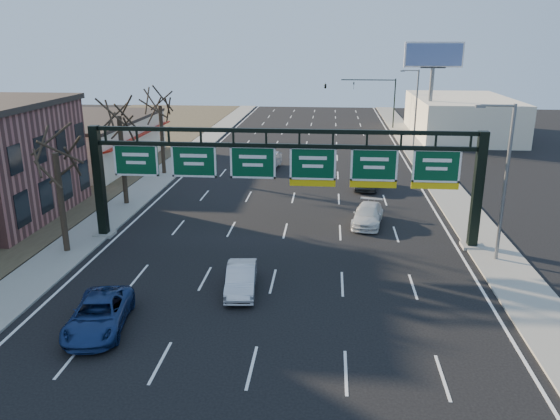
# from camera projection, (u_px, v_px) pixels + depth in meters

# --- Properties ---
(ground) EXTENTS (160.00, 160.00, 0.00)m
(ground) POSITION_uv_depth(u_px,v_px,m) (269.00, 298.00, 27.07)
(ground) COLOR black
(ground) RESTS_ON ground
(sidewalk_left) EXTENTS (3.00, 120.00, 0.12)m
(sidewalk_left) POSITION_uv_depth(u_px,v_px,m) (147.00, 187.00, 47.16)
(sidewalk_left) COLOR gray
(sidewalk_left) RESTS_ON ground
(sidewalk_right) EXTENTS (3.00, 120.00, 0.12)m
(sidewalk_right) POSITION_uv_depth(u_px,v_px,m) (450.00, 194.00, 44.94)
(sidewalk_right) COLOR gray
(sidewalk_right) RESTS_ON ground
(dirt_strip_left) EXTENTS (21.00, 120.00, 0.06)m
(dirt_strip_left) POSITION_uv_depth(u_px,v_px,m) (13.00, 184.00, 48.23)
(dirt_strip_left) COLOR #473D2B
(dirt_strip_left) RESTS_ON ground
(lane_markings) EXTENTS (21.60, 120.00, 0.01)m
(lane_markings) POSITION_uv_depth(u_px,v_px,m) (295.00, 191.00, 46.07)
(lane_markings) COLOR white
(lane_markings) RESTS_ON ground
(sign_gantry) EXTENTS (24.60, 1.20, 7.20)m
(sign_gantry) POSITION_uv_depth(u_px,v_px,m) (285.00, 170.00, 33.27)
(sign_gantry) COLOR black
(sign_gantry) RESTS_ON ground
(cream_strip) EXTENTS (10.90, 18.40, 4.70)m
(cream_strip) POSITION_uv_depth(u_px,v_px,m) (92.00, 141.00, 55.78)
(cream_strip) COLOR beige
(cream_strip) RESTS_ON ground
(building_right_distant) EXTENTS (12.00, 20.00, 5.00)m
(building_right_distant) POSITION_uv_depth(u_px,v_px,m) (461.00, 116.00, 72.08)
(building_right_distant) COLOR beige
(building_right_distant) RESTS_ON ground
(tree_gantry) EXTENTS (3.60, 3.60, 8.48)m
(tree_gantry) POSITION_uv_depth(u_px,v_px,m) (53.00, 135.00, 30.80)
(tree_gantry) COLOR black
(tree_gantry) RESTS_ON sidewalk_left
(tree_mid) EXTENTS (3.60, 3.60, 9.24)m
(tree_mid) POSITION_uv_depth(u_px,v_px,m) (118.00, 102.00, 40.08)
(tree_mid) COLOR black
(tree_mid) RESTS_ON sidewalk_left
(tree_far) EXTENTS (3.60, 3.60, 8.86)m
(tree_far) POSITION_uv_depth(u_px,v_px,m) (159.00, 94.00, 49.69)
(tree_far) COLOR black
(tree_far) RESTS_ON sidewalk_left
(streetlight_near) EXTENTS (2.15, 0.22, 9.00)m
(streetlight_near) POSITION_uv_depth(u_px,v_px,m) (504.00, 175.00, 30.16)
(streetlight_near) COLOR slate
(streetlight_near) RESTS_ON sidewalk_right
(streetlight_far) EXTENTS (2.15, 0.22, 9.00)m
(streetlight_far) POSITION_uv_depth(u_px,v_px,m) (415.00, 105.00, 62.46)
(streetlight_far) COLOR slate
(streetlight_far) RESTS_ON sidewalk_right
(billboard_right) EXTENTS (7.00, 0.50, 12.00)m
(billboard_right) POSITION_uv_depth(u_px,v_px,m) (433.00, 67.00, 65.78)
(billboard_right) COLOR slate
(billboard_right) RESTS_ON ground
(traffic_signal_mast) EXTENTS (10.16, 0.54, 7.00)m
(traffic_signal_mast) POSITION_uv_depth(u_px,v_px,m) (351.00, 89.00, 77.18)
(traffic_signal_mast) COLOR black
(traffic_signal_mast) RESTS_ON ground
(car_blue_suv) EXTENTS (3.03, 5.31, 1.40)m
(car_blue_suv) POSITION_uv_depth(u_px,v_px,m) (99.00, 314.00, 24.02)
(car_blue_suv) COLOR navy
(car_blue_suv) RESTS_ON ground
(car_silver_sedan) EXTENTS (1.83, 4.24, 1.36)m
(car_silver_sedan) POSITION_uv_depth(u_px,v_px,m) (241.00, 279.00, 27.62)
(car_silver_sedan) COLOR silver
(car_silver_sedan) RESTS_ON ground
(car_white_wagon) EXTENTS (2.64, 4.89, 1.35)m
(car_white_wagon) POSITION_uv_depth(u_px,v_px,m) (368.00, 215.00, 37.67)
(car_white_wagon) COLOR silver
(car_white_wagon) RESTS_ON ground
(car_grey_far) EXTENTS (2.61, 4.98, 1.62)m
(car_grey_far) POSITION_uv_depth(u_px,v_px,m) (367.00, 179.00, 46.86)
(car_grey_far) COLOR #393B3D
(car_grey_far) RESTS_ON ground
(car_silver_distant) EXTENTS (2.37, 5.17, 1.64)m
(car_silver_distant) POSITION_uv_depth(u_px,v_px,m) (268.00, 161.00, 53.56)
(car_silver_distant) COLOR silver
(car_silver_distant) RESTS_ON ground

